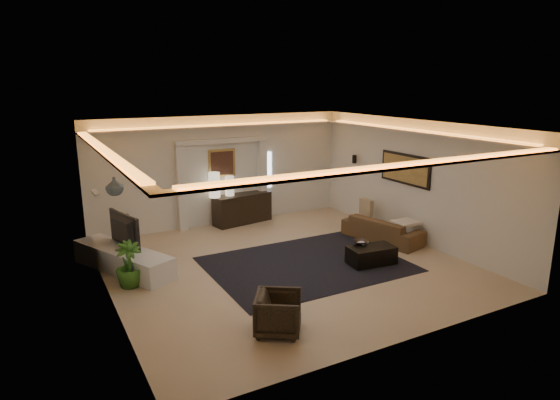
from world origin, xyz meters
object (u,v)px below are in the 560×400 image
coffee_table (371,255)px  armchair (278,313)px  console (242,208)px  sofa (382,229)px

coffee_table → armchair: (-3.05, -1.55, 0.11)m
console → armchair: 5.94m
console → sofa: size_ratio=0.83×
sofa → coffee_table: size_ratio=2.01×
console → sofa: bearing=-61.4°
coffee_table → armchair: armchair is taller
console → coffee_table: (1.15, -4.08, -0.20)m
sofa → armchair: 5.01m
coffee_table → armchair: 3.42m
sofa → armchair: armchair is taller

